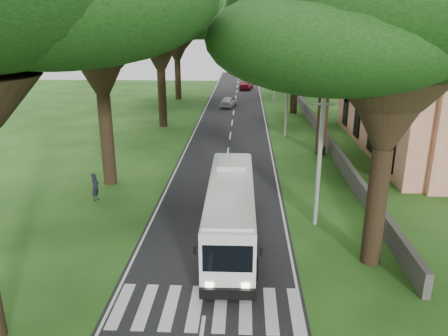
{
  "coord_description": "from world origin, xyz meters",
  "views": [
    {
      "loc": [
        1.46,
        -16.64,
        10.8
      ],
      "look_at": [
        0.2,
        9.13,
        2.2
      ],
      "focal_mm": 35.0,
      "sensor_mm": 36.0,
      "label": 1
    }
  ],
  "objects_px": {
    "pole_near": "(320,153)",
    "pedestrian": "(95,187)",
    "distant_car_a": "(228,102)",
    "church": "(437,95)",
    "pole_mid": "(287,95)",
    "pole_far": "(274,72)",
    "coach_bus": "(231,209)",
    "distant_car_c": "(246,85)"
  },
  "relations": [
    {
      "from": "pole_mid",
      "to": "distant_car_c",
      "type": "height_order",
      "value": "pole_mid"
    },
    {
      "from": "church",
      "to": "pole_mid",
      "type": "distance_m",
      "value": 13.16
    },
    {
      "from": "distant_car_c",
      "to": "coach_bus",
      "type": "bearing_deg",
      "value": 98.84
    },
    {
      "from": "pedestrian",
      "to": "distant_car_c",
      "type": "bearing_deg",
      "value": -2.74
    },
    {
      "from": "church",
      "to": "pole_mid",
      "type": "height_order",
      "value": "church"
    },
    {
      "from": "pole_mid",
      "to": "coach_bus",
      "type": "distance_m",
      "value": 22.75
    },
    {
      "from": "church",
      "to": "pedestrian",
      "type": "height_order",
      "value": "church"
    },
    {
      "from": "pole_near",
      "to": "coach_bus",
      "type": "distance_m",
      "value": 5.71
    },
    {
      "from": "distant_car_a",
      "to": "pedestrian",
      "type": "distance_m",
      "value": 33.68
    },
    {
      "from": "coach_bus",
      "to": "church",
      "type": "bearing_deg",
      "value": 45.32
    },
    {
      "from": "pole_near",
      "to": "coach_bus",
      "type": "xyz_separation_m",
      "value": [
        -4.7,
        -2.12,
        -2.45
      ]
    },
    {
      "from": "pole_far",
      "to": "distant_car_a",
      "type": "relative_size",
      "value": 1.92
    },
    {
      "from": "pole_mid",
      "to": "pedestrian",
      "type": "distance_m",
      "value": 22.08
    },
    {
      "from": "pole_mid",
      "to": "pedestrian",
      "type": "height_order",
      "value": "pole_mid"
    },
    {
      "from": "pole_far",
      "to": "distant_car_c",
      "type": "height_order",
      "value": "pole_far"
    },
    {
      "from": "church",
      "to": "distant_car_c",
      "type": "distance_m",
      "value": 40.64
    },
    {
      "from": "pole_near",
      "to": "pole_mid",
      "type": "distance_m",
      "value": 20.0
    },
    {
      "from": "church",
      "to": "distant_car_a",
      "type": "relative_size",
      "value": 5.76
    },
    {
      "from": "pole_mid",
      "to": "coach_bus",
      "type": "bearing_deg",
      "value": -101.99
    },
    {
      "from": "pole_near",
      "to": "pedestrian",
      "type": "relative_size",
      "value": 4.41
    },
    {
      "from": "church",
      "to": "coach_bus",
      "type": "distance_m",
      "value": 24.77
    },
    {
      "from": "pole_near",
      "to": "distant_car_a",
      "type": "bearing_deg",
      "value": 100.0
    },
    {
      "from": "pole_near",
      "to": "distant_car_c",
      "type": "relative_size",
      "value": 1.71
    },
    {
      "from": "church",
      "to": "distant_car_c",
      "type": "xyz_separation_m",
      "value": [
        -16.26,
        37.01,
        -4.2
      ]
    },
    {
      "from": "pole_near",
      "to": "church",
      "type": "bearing_deg",
      "value": 51.5
    },
    {
      "from": "pole_near",
      "to": "pole_far",
      "type": "relative_size",
      "value": 1.0
    },
    {
      "from": "coach_bus",
      "to": "distant_car_c",
      "type": "bearing_deg",
      "value": 88.48
    },
    {
      "from": "coach_bus",
      "to": "distant_car_a",
      "type": "relative_size",
      "value": 2.62
    },
    {
      "from": "church",
      "to": "pole_mid",
      "type": "relative_size",
      "value": 3.0
    },
    {
      "from": "distant_car_a",
      "to": "pole_near",
      "type": "bearing_deg",
      "value": 112.75
    },
    {
      "from": "coach_bus",
      "to": "pole_far",
      "type": "bearing_deg",
      "value": 82.95
    },
    {
      "from": "church",
      "to": "pole_mid",
      "type": "bearing_deg",
      "value": 160.19
    },
    {
      "from": "church",
      "to": "pole_near",
      "type": "xyz_separation_m",
      "value": [
        -12.36,
        -15.55,
        -0.73
      ]
    },
    {
      "from": "pole_near",
      "to": "distant_car_c",
      "type": "bearing_deg",
      "value": 94.24
    },
    {
      "from": "distant_car_c",
      "to": "distant_car_a",
      "type": "bearing_deg",
      "value": 91.56
    },
    {
      "from": "pole_near",
      "to": "distant_car_a",
      "type": "distance_m",
      "value": 36.45
    },
    {
      "from": "pole_near",
      "to": "distant_car_a",
      "type": "relative_size",
      "value": 1.92
    },
    {
      "from": "coach_bus",
      "to": "distant_car_a",
      "type": "height_order",
      "value": "coach_bus"
    },
    {
      "from": "distant_car_a",
      "to": "pedestrian",
      "type": "xyz_separation_m",
      "value": [
        -7.18,
        -32.91,
        0.17
      ]
    },
    {
      "from": "pole_mid",
      "to": "coach_bus",
      "type": "relative_size",
      "value": 0.73
    },
    {
      "from": "church",
      "to": "pedestrian",
      "type": "relative_size",
      "value": 13.22
    },
    {
      "from": "pole_far",
      "to": "distant_car_a",
      "type": "distance_m",
      "value": 8.35
    }
  ]
}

